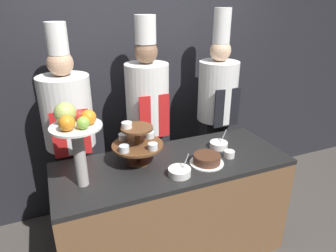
{
  "coord_description": "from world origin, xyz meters",
  "views": [
    {
      "loc": [
        -0.78,
        -1.45,
        1.97
      ],
      "look_at": [
        0.0,
        0.44,
        1.11
      ],
      "focal_mm": 32.0,
      "sensor_mm": 36.0,
      "label": 1
    }
  ],
  "objects_px": {
    "cup_white": "(229,154)",
    "serving_bowl_near": "(180,172)",
    "cake_round": "(207,159)",
    "tiered_stand": "(137,142)",
    "chef_center_left": "(148,117)",
    "serving_bowl_far": "(219,145)",
    "chef_left": "(70,133)",
    "fruit_pedestal": "(75,129)",
    "chef_center_right": "(217,108)"
  },
  "relations": [
    {
      "from": "fruit_pedestal",
      "to": "chef_center_right",
      "type": "distance_m",
      "value": 1.49
    },
    {
      "from": "tiered_stand",
      "to": "serving_bowl_far",
      "type": "relative_size",
      "value": 2.47
    },
    {
      "from": "fruit_pedestal",
      "to": "cake_round",
      "type": "xyz_separation_m",
      "value": [
        0.89,
        -0.08,
        -0.36
      ]
    },
    {
      "from": "fruit_pedestal",
      "to": "chef_center_left",
      "type": "bearing_deg",
      "value": 41.14
    },
    {
      "from": "cake_round",
      "to": "serving_bowl_near",
      "type": "bearing_deg",
      "value": -164.22
    },
    {
      "from": "chef_left",
      "to": "chef_center_left",
      "type": "bearing_deg",
      "value": 0.0
    },
    {
      "from": "serving_bowl_far",
      "to": "chef_center_left",
      "type": "distance_m",
      "value": 0.66
    },
    {
      "from": "cup_white",
      "to": "chef_left",
      "type": "distance_m",
      "value": 1.27
    },
    {
      "from": "cake_round",
      "to": "chef_center_left",
      "type": "distance_m",
      "value": 0.71
    },
    {
      "from": "chef_left",
      "to": "chef_center_right",
      "type": "xyz_separation_m",
      "value": [
        1.36,
        0.0,
        0.03
      ]
    },
    {
      "from": "chef_center_left",
      "to": "chef_center_right",
      "type": "bearing_deg",
      "value": 0.0
    },
    {
      "from": "serving_bowl_near",
      "to": "serving_bowl_far",
      "type": "distance_m",
      "value": 0.54
    },
    {
      "from": "serving_bowl_near",
      "to": "fruit_pedestal",
      "type": "bearing_deg",
      "value": 166.7
    },
    {
      "from": "serving_bowl_near",
      "to": "chef_center_left",
      "type": "height_order",
      "value": "chef_center_left"
    },
    {
      "from": "tiered_stand",
      "to": "chef_left",
      "type": "relative_size",
      "value": 0.2
    },
    {
      "from": "tiered_stand",
      "to": "serving_bowl_near",
      "type": "height_order",
      "value": "tiered_stand"
    },
    {
      "from": "chef_left",
      "to": "chef_center_right",
      "type": "distance_m",
      "value": 1.36
    },
    {
      "from": "cake_round",
      "to": "serving_bowl_far",
      "type": "distance_m",
      "value": 0.29
    },
    {
      "from": "serving_bowl_far",
      "to": "cup_white",
      "type": "bearing_deg",
      "value": -93.07
    },
    {
      "from": "serving_bowl_near",
      "to": "serving_bowl_far",
      "type": "relative_size",
      "value": 1.04
    },
    {
      "from": "cake_round",
      "to": "chef_center_right",
      "type": "bearing_deg",
      "value": 54.46
    },
    {
      "from": "serving_bowl_near",
      "to": "cup_white",
      "type": "bearing_deg",
      "value": 10.99
    },
    {
      "from": "tiered_stand",
      "to": "serving_bowl_near",
      "type": "xyz_separation_m",
      "value": [
        0.21,
        -0.27,
        -0.14
      ]
    },
    {
      "from": "serving_bowl_near",
      "to": "chef_left",
      "type": "bearing_deg",
      "value": 131.42
    },
    {
      "from": "chef_left",
      "to": "chef_center_left",
      "type": "relative_size",
      "value": 0.98
    },
    {
      "from": "fruit_pedestal",
      "to": "cup_white",
      "type": "relative_size",
      "value": 6.93
    },
    {
      "from": "fruit_pedestal",
      "to": "cake_round",
      "type": "bearing_deg",
      "value": -5.08
    },
    {
      "from": "fruit_pedestal",
      "to": "chef_center_left",
      "type": "xyz_separation_m",
      "value": [
        0.66,
        0.57,
        -0.22
      ]
    },
    {
      "from": "chef_center_left",
      "to": "chef_center_right",
      "type": "height_order",
      "value": "chef_center_right"
    },
    {
      "from": "chef_center_right",
      "to": "fruit_pedestal",
      "type": "bearing_deg",
      "value": -157.0
    },
    {
      "from": "cup_white",
      "to": "cake_round",
      "type": "bearing_deg",
      "value": -175.04
    },
    {
      "from": "serving_bowl_near",
      "to": "chef_center_left",
      "type": "bearing_deg",
      "value": 88.2
    },
    {
      "from": "chef_left",
      "to": "chef_center_right",
      "type": "relative_size",
      "value": 0.96
    },
    {
      "from": "serving_bowl_far",
      "to": "chef_center_right",
      "type": "relative_size",
      "value": 0.08
    },
    {
      "from": "tiered_stand",
      "to": "chef_center_left",
      "type": "distance_m",
      "value": 0.51
    },
    {
      "from": "chef_center_left",
      "to": "cup_white",
      "type": "bearing_deg",
      "value": -55.51
    },
    {
      "from": "serving_bowl_near",
      "to": "chef_center_left",
      "type": "xyz_separation_m",
      "value": [
        0.02,
        0.72,
        0.14
      ]
    },
    {
      "from": "chef_center_right",
      "to": "cake_round",
      "type": "bearing_deg",
      "value": -125.54
    },
    {
      "from": "serving_bowl_near",
      "to": "cake_round",
      "type": "bearing_deg",
      "value": 15.78
    },
    {
      "from": "fruit_pedestal",
      "to": "cup_white",
      "type": "height_order",
      "value": "fruit_pedestal"
    },
    {
      "from": "cup_white",
      "to": "tiered_stand",
      "type": "bearing_deg",
      "value": 164.57
    },
    {
      "from": "fruit_pedestal",
      "to": "chef_center_right",
      "type": "xyz_separation_m",
      "value": [
        1.35,
        0.57,
        -0.23
      ]
    },
    {
      "from": "cake_round",
      "to": "chef_center_left",
      "type": "bearing_deg",
      "value": 109.33
    },
    {
      "from": "cake_round",
      "to": "serving_bowl_far",
      "type": "bearing_deg",
      "value": 40.97
    },
    {
      "from": "cake_round",
      "to": "chef_left",
      "type": "distance_m",
      "value": 1.11
    },
    {
      "from": "cup_white",
      "to": "serving_bowl_near",
      "type": "xyz_separation_m",
      "value": [
        -0.46,
        -0.09,
        0.0
      ]
    },
    {
      "from": "cup_white",
      "to": "chef_center_left",
      "type": "distance_m",
      "value": 0.78
    },
    {
      "from": "fruit_pedestal",
      "to": "chef_center_left",
      "type": "distance_m",
      "value": 0.9
    },
    {
      "from": "serving_bowl_near",
      "to": "chef_left",
      "type": "distance_m",
      "value": 0.97
    },
    {
      "from": "fruit_pedestal",
      "to": "cake_round",
      "type": "distance_m",
      "value": 0.96
    }
  ]
}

